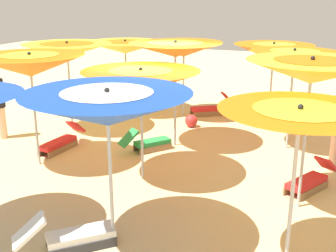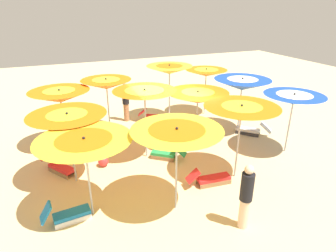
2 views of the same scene
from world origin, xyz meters
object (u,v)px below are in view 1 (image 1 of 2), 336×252
at_px(beach_umbrella_5, 175,50).
at_px(lounger_1, 310,180).
at_px(lounger_2, 148,142).
at_px(beach_umbrella_0, 125,47).
at_px(beach_umbrella_7, 108,108).
at_px(beach_umbrella_6, 141,81).
at_px(beach_umbrella_1, 67,50).
at_px(beach_umbrella_4, 184,49).
at_px(beach_umbrella_10, 312,71).
at_px(beach_ball, 191,121).
at_px(lounger_3, 72,235).
at_px(beach_umbrella_9, 294,59).
at_px(lounger_5, 134,101).
at_px(beach_umbrella_2, 30,65).
at_px(lounger_4, 211,108).
at_px(beach_umbrella_11, 299,122).
at_px(lounger_0, 61,141).
at_px(beach_umbrella_8, 273,52).

distance_m(beach_umbrella_5, lounger_1, 3.99).
bearing_deg(lounger_2, beach_umbrella_0, 73.32).
bearing_deg(beach_umbrella_7, beach_umbrella_6, 104.08).
bearing_deg(beach_umbrella_1, beach_umbrella_4, 44.95).
xyz_separation_m(beach_umbrella_5, beach_umbrella_10, (3.00, -2.10, 0.05)).
xyz_separation_m(beach_umbrella_0, beach_ball, (2.28, -0.70, -1.79)).
bearing_deg(lounger_3, beach_umbrella_10, -2.89).
bearing_deg(beach_ball, beach_umbrella_9, -16.51).
bearing_deg(beach_umbrella_9, lounger_2, -155.50).
height_order(beach_umbrella_1, lounger_2, beach_umbrella_1).
height_order(beach_umbrella_7, lounger_5, beach_umbrella_7).
bearing_deg(beach_umbrella_2, lounger_5, 91.96).
bearing_deg(lounger_4, beach_umbrella_2, 31.52).
relative_size(lounger_2, lounger_5, 0.97).
bearing_deg(beach_umbrella_10, beach_umbrella_7, -138.14).
bearing_deg(beach_umbrella_4, lounger_4, 30.67).
bearing_deg(beach_umbrella_5, beach_umbrella_10, -35.01).
distance_m(beach_umbrella_6, beach_ball, 3.92).
bearing_deg(beach_umbrella_7, lounger_1, 48.81).
relative_size(beach_umbrella_0, beach_umbrella_11, 1.01).
distance_m(beach_umbrella_4, beach_umbrella_7, 6.82).
xyz_separation_m(lounger_0, lounger_3, (2.50, -3.32, 0.01)).
xyz_separation_m(beach_umbrella_6, lounger_0, (-2.41, 0.75, -1.72)).
relative_size(beach_umbrella_5, beach_umbrella_7, 1.08).
bearing_deg(beach_umbrella_10, beach_umbrella_9, 100.13).
distance_m(beach_umbrella_11, lounger_1, 3.15).
distance_m(beach_umbrella_2, beach_umbrella_6, 2.33).
bearing_deg(beach_umbrella_8, lounger_0, -137.96).
distance_m(beach_umbrella_6, beach_umbrella_11, 3.54).
height_order(beach_umbrella_11, lounger_1, beach_umbrella_11).
bearing_deg(beach_umbrella_7, lounger_5, 113.34).
bearing_deg(beach_umbrella_2, lounger_1, 8.10).
bearing_deg(beach_umbrella_0, lounger_4, 15.15).
distance_m(beach_umbrella_8, lounger_4, 2.51).
relative_size(beach_umbrella_8, lounger_3, 1.78).
relative_size(beach_umbrella_9, beach_umbrella_10, 0.91).
relative_size(lounger_0, lounger_4, 1.07).
relative_size(beach_umbrella_7, beach_umbrella_9, 0.99).
bearing_deg(lounger_1, lounger_0, -62.93).
xyz_separation_m(beach_umbrella_10, lounger_5, (-5.43, 4.94, -2.09)).
xyz_separation_m(beach_umbrella_7, lounger_2, (-1.07, 3.66, -1.81)).
xyz_separation_m(beach_umbrella_0, beach_umbrella_10, (5.38, -4.34, 0.35)).
bearing_deg(lounger_4, beach_umbrella_1, 8.30).
height_order(beach_umbrella_6, lounger_3, beach_umbrella_6).
height_order(beach_umbrella_0, beach_ball, beach_umbrella_0).
relative_size(lounger_1, beach_ball, 3.71).
relative_size(lounger_2, lounger_3, 0.92).
bearing_deg(beach_umbrella_6, lounger_0, 162.79).
distance_m(lounger_2, lounger_3, 4.01).
bearing_deg(beach_umbrella_6, lounger_4, 89.91).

